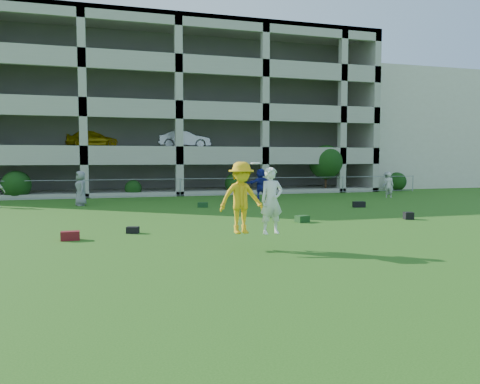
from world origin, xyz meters
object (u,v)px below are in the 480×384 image
object	(u,v)px
frisbee_contest	(248,198)
parking_garage	(163,116)
stucco_building	(399,133)
bystander_f	(387,183)
bystander_c	(81,188)
bystander_d	(261,184)
crate_d	(408,216)
bystander_e	(389,185)

from	to	relation	value
frisbee_contest	parking_garage	bearing A→B (deg)	87.75
stucco_building	bystander_f	xyz separation A→B (m)	(-8.87, -11.41, -4.21)
stucco_building	bystander_c	size ratio (longest dim) A/B	8.70
bystander_f	bystander_d	bearing A→B (deg)	-13.58
bystander_c	frisbee_contest	xyz separation A→B (m)	(4.95, -13.93, 0.49)
stucco_building	bystander_c	bearing A→B (deg)	-154.86
crate_d	bystander_d	bearing A→B (deg)	105.79
bystander_c	crate_d	xyz separation A→B (m)	(13.19, -9.70, -0.77)
bystander_e	crate_d	xyz separation A→B (m)	(-5.51, -9.57, -0.65)
bystander_d	bystander_c	bearing A→B (deg)	-7.93
bystander_c	parking_garage	xyz separation A→B (m)	(6.02, 13.32, 5.09)
bystander_f	frisbee_contest	size ratio (longest dim) A/B	0.80
stucco_building	crate_d	xyz separation A→B (m)	(-15.84, -23.32, -4.85)
bystander_f	crate_d	size ratio (longest dim) A/B	4.51
crate_d	bystander_e	bearing A→B (deg)	60.09
bystander_d	parking_garage	bearing A→B (deg)	-82.81
bystander_e	bystander_f	size ratio (longest dim) A/B	1.02
stucco_building	frisbee_contest	bearing A→B (deg)	-131.15
bystander_d	bystander_e	bearing A→B (deg)	163.74
bystander_c	frisbee_contest	size ratio (longest dim) A/B	0.93
bystander_e	bystander_f	world-z (taller)	bystander_e
bystander_e	stucco_building	bearing A→B (deg)	-80.47
crate_d	frisbee_contest	bearing A→B (deg)	-152.82
bystander_d	bystander_f	world-z (taller)	bystander_d
bystander_c	bystander_f	distance (m)	20.28
crate_d	parking_garage	distance (m)	24.82
stucco_building	bystander_d	world-z (taller)	stucco_building
bystander_d	frisbee_contest	world-z (taller)	frisbee_contest
stucco_building	bystander_f	world-z (taller)	stucco_building
bystander_e	crate_d	bearing A→B (deg)	106.54
bystander_d	frisbee_contest	size ratio (longest dim) A/B	0.96
stucco_building	parking_garage	bearing A→B (deg)	-179.25
crate_d	frisbee_contest	distance (m)	9.34
bystander_d	bystander_e	size ratio (longest dim) A/B	1.18
stucco_building	parking_garage	size ratio (longest dim) A/B	0.53
stucco_building	crate_d	size ratio (longest dim) A/B	45.71
crate_d	parking_garage	bearing A→B (deg)	107.29
bystander_c	parking_garage	bearing A→B (deg)	137.63
crate_d	frisbee_contest	world-z (taller)	frisbee_contest
bystander_c	frisbee_contest	bearing A→B (deg)	1.51
bystander_e	crate_d	distance (m)	11.06
bystander_d	crate_d	size ratio (longest dim) A/B	5.43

